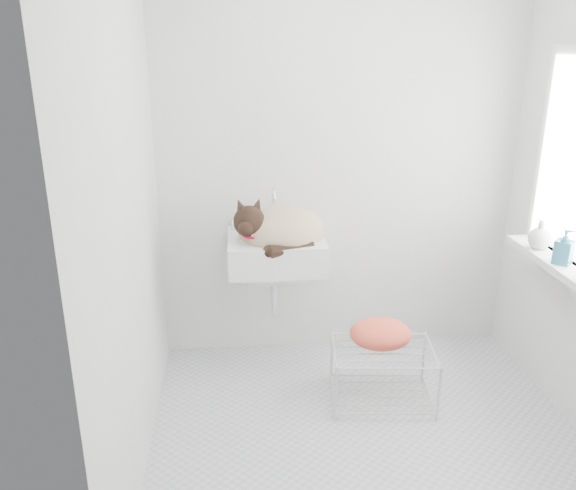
{
  "coord_description": "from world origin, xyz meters",
  "views": [
    {
      "loc": [
        -0.64,
        -2.45,
        1.92
      ],
      "look_at": [
        -0.36,
        0.5,
        0.88
      ],
      "focal_mm": 36.45,
      "sensor_mm": 36.0,
      "label": 1
    }
  ],
  "objects": [
    {
      "name": "left_wall",
      "position": [
        -1.1,
        0.0,
        1.25
      ],
      "size": [
        0.02,
        2.0,
        2.5
      ],
      "primitive_type": "cube",
      "color": "white",
      "rests_on": "ground"
    },
    {
      "name": "bottle_c",
      "position": [
        1.0,
        0.41,
        0.85
      ],
      "size": [
        0.16,
        0.16,
        0.16
      ],
      "primitive_type": "imported",
      "rotation": [
        0.0,
        0.0,
        3.51
      ],
      "color": "silver",
      "rests_on": "windowsill"
    },
    {
      "name": "sink",
      "position": [
        -0.41,
        0.74,
        0.85
      ],
      "size": [
        0.55,
        0.48,
        0.22
      ],
      "primitive_type": "cube",
      "color": "white",
      "rests_on": "back_wall"
    },
    {
      "name": "bottle_b",
      "position": [
        1.0,
        0.17,
        0.85
      ],
      "size": [
        0.12,
        0.12,
        0.18
      ],
      "primitive_type": "imported",
      "rotation": [
        0.0,
        0.0,
        0.77
      ],
      "color": "#29657B",
      "rests_on": "windowsill"
    },
    {
      "name": "faucet",
      "position": [
        -0.41,
        0.92,
        0.99
      ],
      "size": [
        0.2,
        0.14,
        0.2
      ],
      "primitive_type": null,
      "color": "silver",
      "rests_on": "sink"
    },
    {
      "name": "floor",
      "position": [
        0.0,
        0.0,
        0.0
      ],
      "size": [
        2.2,
        2.0,
        0.02
      ],
      "primitive_type": "cube",
      "color": "silver",
      "rests_on": "ground"
    },
    {
      "name": "windowsill",
      "position": [
        1.01,
        0.2,
        0.83
      ],
      "size": [
        0.16,
        0.88,
        0.04
      ],
      "primitive_type": "cube",
      "color": "white",
      "rests_on": "right_wall"
    },
    {
      "name": "cat",
      "position": [
        -0.4,
        0.72,
        0.89
      ],
      "size": [
        0.52,
        0.42,
        0.33
      ],
      "rotation": [
        0.0,
        0.0,
        0.03
      ],
      "color": "tan",
      "rests_on": "sink"
    },
    {
      "name": "towel",
      "position": [
        0.14,
        0.36,
        0.35
      ],
      "size": [
        0.36,
        0.26,
        0.14
      ],
      "primitive_type": "ellipsoid",
      "rotation": [
        0.0,
        0.0,
        -0.06
      ],
      "color": "orange",
      "rests_on": "wire_rack"
    },
    {
      "name": "back_wall",
      "position": [
        0.0,
        1.0,
        1.25
      ],
      "size": [
        2.2,
        0.02,
        2.5
      ],
      "primitive_type": "cube",
      "color": "white",
      "rests_on": "ground"
    },
    {
      "name": "wire_rack",
      "position": [
        0.15,
        0.32,
        0.15
      ],
      "size": [
        0.58,
        0.43,
        0.32
      ],
      "primitive_type": "cube",
      "rotation": [
        0.0,
        0.0,
        -0.1
      ],
      "color": "silver",
      "rests_on": "floor"
    }
  ]
}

